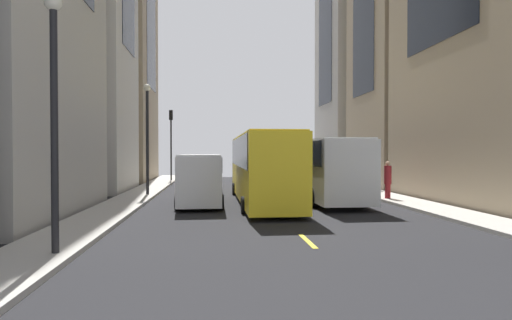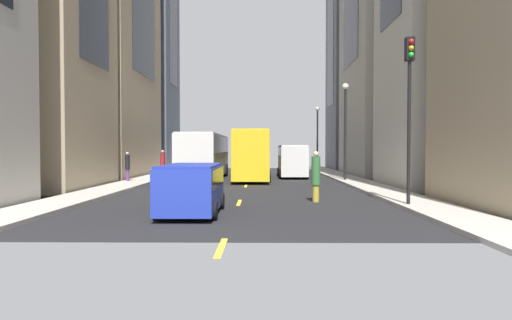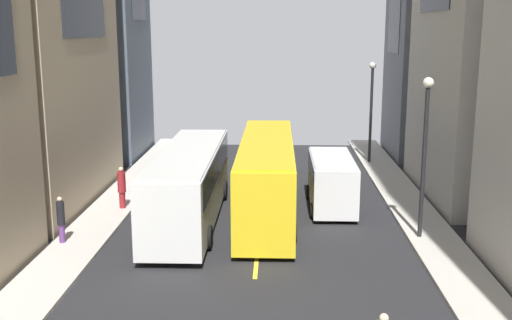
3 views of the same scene
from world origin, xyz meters
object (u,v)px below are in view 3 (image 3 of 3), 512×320
object	(u,v)px
streetcar_yellow	(267,170)
pedestrian_crossing_mid	(61,218)
delivery_van_white	(332,178)
pedestrian_crossing_near	(122,186)
city_bus_white	(189,179)

from	to	relation	value
streetcar_yellow	pedestrian_crossing_mid	bearing A→B (deg)	-149.58
streetcar_yellow	delivery_van_white	xyz separation A→B (m)	(3.19, 0.98, -0.61)
streetcar_yellow	pedestrian_crossing_mid	distance (m)	9.65
streetcar_yellow	pedestrian_crossing_near	size ratio (longest dim) A/B	6.34
pedestrian_crossing_mid	city_bus_white	bearing A→B (deg)	-75.95
city_bus_white	pedestrian_crossing_near	world-z (taller)	city_bus_white
city_bus_white	delivery_van_white	world-z (taller)	city_bus_white
pedestrian_crossing_near	streetcar_yellow	bearing A→B (deg)	47.25
delivery_van_white	pedestrian_crossing_mid	xyz separation A→B (m)	(-11.48, -5.85, -0.33)
city_bus_white	delivery_van_white	size ratio (longest dim) A/B	2.13
delivery_van_white	pedestrian_crossing_mid	bearing A→B (deg)	-153.00
delivery_van_white	streetcar_yellow	bearing A→B (deg)	-162.88
city_bus_white	pedestrian_crossing_mid	size ratio (longest dim) A/B	6.12
pedestrian_crossing_mid	pedestrian_crossing_near	bearing A→B (deg)	-35.96
delivery_van_white	pedestrian_crossing_mid	size ratio (longest dim) A/B	2.88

